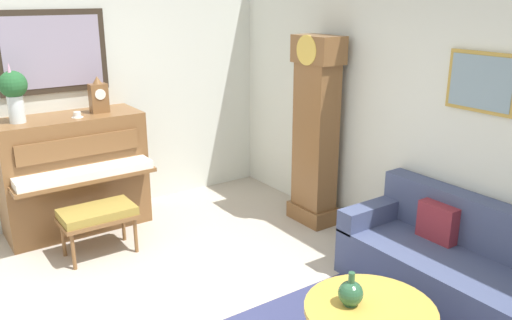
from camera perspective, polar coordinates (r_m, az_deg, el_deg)
The scene contains 11 objects.
wall_left at distance 6.03m, azimuth -19.94°, elevation 6.88°, with size 0.13×4.90×2.80m.
wall_back at distance 5.11m, azimuth 16.25°, elevation 5.40°, with size 5.30×0.13×2.80m.
piano at distance 5.85m, azimuth -19.05°, elevation -1.35°, with size 0.87×1.44×1.23m.
piano_bench at distance 5.26m, azimuth -16.75°, elevation -5.75°, with size 0.42×0.70×0.48m.
grandfather_clock at distance 5.65m, azimuth 6.44°, elevation 2.52°, with size 0.52×0.34×2.03m.
couch at distance 4.63m, azimuth 21.04°, elevation -10.80°, with size 1.90×0.80×0.84m.
coffee_table at distance 3.72m, azimuth 12.24°, elevation -15.72°, with size 0.88×0.88×0.44m.
mantel_clock at distance 5.75m, azimuth -16.65°, elevation 6.62°, with size 0.13×0.18×0.38m.
flower_vase at distance 5.53m, azimuth -24.72°, elevation 6.86°, with size 0.26×0.26×0.58m.
teacup at distance 5.59m, azimuth -18.76°, elevation 4.60°, with size 0.12×0.12×0.06m.
green_jug at distance 3.67m, azimuth 10.19°, elevation -13.97°, with size 0.17×0.17×0.24m.
Camera 1 is at (3.15, -1.51, 2.43)m, focal length 37.01 mm.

